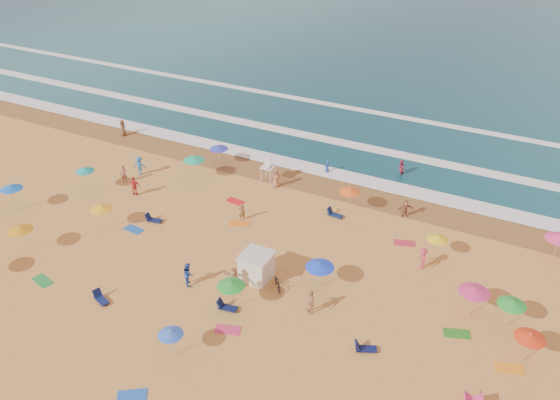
% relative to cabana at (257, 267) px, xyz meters
% --- Properties ---
extents(ground, '(220.00, 220.00, 0.00)m').
position_rel_cabana_xyz_m(ground, '(-4.26, 2.43, -1.00)').
color(ground, gold).
rests_on(ground, ground).
extents(ocean, '(220.00, 140.00, 0.18)m').
position_rel_cabana_xyz_m(ocean, '(-4.26, 86.43, -1.00)').
color(ocean, '#0C4756').
rests_on(ocean, ground).
extents(wet_sand, '(220.00, 220.00, 0.00)m').
position_rel_cabana_xyz_m(wet_sand, '(-4.26, 14.93, -0.99)').
color(wet_sand, olive).
rests_on(wet_sand, ground).
extents(surf_foam, '(200.00, 18.70, 0.05)m').
position_rel_cabana_xyz_m(surf_foam, '(-4.26, 23.75, -0.90)').
color(surf_foam, white).
rests_on(surf_foam, ground).
extents(cabana, '(2.00, 2.00, 2.00)m').
position_rel_cabana_xyz_m(cabana, '(0.00, 0.00, 0.00)').
color(cabana, white).
rests_on(cabana, ground).
extents(cabana_roof, '(2.20, 2.20, 0.12)m').
position_rel_cabana_xyz_m(cabana_roof, '(0.00, 0.00, 1.06)').
color(cabana_roof, silver).
rests_on(cabana_roof, cabana).
extents(bicycle, '(1.49, 1.63, 0.86)m').
position_rel_cabana_xyz_m(bicycle, '(1.90, -0.30, -0.57)').
color(bicycle, black).
rests_on(bicycle, ground).
extents(lifeguard_stand, '(1.20, 1.20, 2.10)m').
position_rel_cabana_xyz_m(lifeguard_stand, '(-6.15, 13.26, 0.05)').
color(lifeguard_stand, white).
rests_on(lifeguard_stand, ground).
extents(beach_umbrellas, '(44.63, 25.61, 0.77)m').
position_rel_cabana_xyz_m(beach_umbrellas, '(-1.71, 2.75, 1.11)').
color(beach_umbrellas, '#FF3886').
rests_on(beach_umbrellas, ground).
extents(loungers, '(51.32, 20.74, 0.34)m').
position_rel_cabana_xyz_m(loungers, '(0.92, -0.95, -0.83)').
color(loungers, '#0F184F').
rests_on(loungers, ground).
extents(towels, '(43.19, 23.19, 0.03)m').
position_rel_cabana_xyz_m(towels, '(-2.13, -0.64, -0.98)').
color(towels, red).
rests_on(towels, ground).
extents(beachgoers, '(53.82, 28.86, 2.14)m').
position_rel_cabana_xyz_m(beachgoers, '(-5.80, 6.35, -0.13)').
color(beachgoers, brown).
rests_on(beachgoers, ground).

